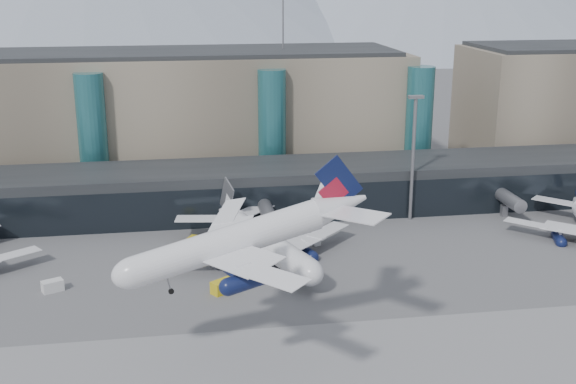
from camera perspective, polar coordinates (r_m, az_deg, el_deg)
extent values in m
plane|color=#515154|center=(100.56, 1.69, -11.80)|extent=(900.00, 900.00, 0.00)
cube|color=black|center=(151.97, -2.30, 0.25)|extent=(170.00, 18.00, 10.00)
cube|color=black|center=(143.81, -1.88, -1.12)|extent=(170.00, 0.40, 8.00)
cylinder|color=slate|center=(141.77, -1.78, -1.30)|extent=(2.80, 14.00, 2.80)
cube|color=slate|center=(142.72, -1.77, -2.44)|extent=(1.20, 1.20, 2.40)
cylinder|color=slate|center=(155.75, 16.79, -0.36)|extent=(2.80, 14.00, 2.80)
cube|color=slate|center=(156.62, 16.70, -1.41)|extent=(1.20, 1.20, 2.40)
cube|color=gray|center=(180.06, -11.52, 5.80)|extent=(130.00, 30.00, 30.00)
cube|color=black|center=(177.88, -11.81, 10.71)|extent=(123.50, 28.00, 1.00)
cylinder|color=#27676E|center=(165.39, -15.17, 4.25)|extent=(6.40, 6.40, 28.00)
cylinder|color=#27676E|center=(165.78, -1.27, 4.86)|extent=(6.40, 6.40, 28.00)
cylinder|color=#27676E|center=(173.84, 10.29, 5.15)|extent=(6.40, 6.40, 28.00)
cylinder|color=slate|center=(179.09, -0.40, 13.50)|extent=(0.40, 0.40, 16.00)
cylinder|color=slate|center=(146.99, 9.83, 2.48)|extent=(0.70, 0.70, 25.00)
cube|color=slate|center=(144.44, 10.08, 7.41)|extent=(3.00, 1.20, 0.60)
cylinder|color=silver|center=(89.50, -3.68, -2.90)|extent=(24.08, 6.99, 3.94)
ellipsoid|color=silver|center=(87.85, -11.28, -3.58)|extent=(5.98, 4.62, 3.94)
cone|color=silver|center=(93.76, 5.46, -1.89)|extent=(7.25, 4.79, 3.94)
cube|color=silver|center=(82.39, -1.20, -5.11)|extent=(13.98, 17.43, 0.20)
cylinder|color=#0D163D|center=(84.66, -2.45, -5.98)|extent=(5.00, 2.77, 2.17)
cube|color=silver|center=(89.54, 6.59, -2.70)|extent=(7.89, 9.16, 0.16)
cube|color=silver|center=(97.90, -3.82, -1.56)|extent=(10.62, 17.93, 0.20)
cylinder|color=#0D163D|center=(96.40, -4.31, -3.13)|extent=(5.00, 2.77, 2.17)
cube|color=silver|center=(97.90, 4.44, -0.93)|extent=(6.28, 9.46, 0.16)
cube|color=#0D163D|center=(92.93, 5.71, -0.03)|extent=(5.86, 1.00, 6.93)
cube|color=maroon|center=(92.91, 5.10, -0.78)|extent=(3.94, 0.78, 3.79)
cylinder|color=slate|center=(89.08, -8.90, -4.93)|extent=(0.16, 0.16, 3.15)
cylinder|color=black|center=(89.59, -8.86, -5.75)|extent=(0.73, 0.34, 0.70)
cylinder|color=black|center=(88.97, -2.65, -5.72)|extent=(0.94, 0.46, 0.90)
cylinder|color=black|center=(93.25, -3.35, -4.65)|extent=(0.94, 0.46, 0.90)
cylinder|color=silver|center=(126.20, -2.01, -3.24)|extent=(13.18, 26.80, 4.45)
ellipsoid|color=silver|center=(115.12, 1.00, -5.24)|extent=(6.28, 7.36, 4.45)
cone|color=silver|center=(140.99, -5.15, -1.04)|extent=(6.76, 8.72, 4.45)
cube|color=silver|center=(132.31, 1.34, -2.62)|extent=(18.25, 18.11, 0.22)
cylinder|color=#0D163D|center=(130.76, 0.79, -3.91)|extent=(4.10, 5.88, 2.45)
cube|color=silver|center=(143.02, -3.18, -0.65)|extent=(9.57, 9.95, 0.18)
cube|color=silver|center=(124.43, -6.37, -3.99)|extent=(19.72, 8.32, 0.22)
cylinder|color=#0D163D|center=(124.75, -5.08, -5.02)|extent=(4.10, 5.88, 2.45)
cube|color=silver|center=(139.00, -7.18, -1.27)|extent=(10.43, 5.26, 0.18)
cube|color=slate|center=(140.29, -5.25, 0.38)|extent=(2.48, 6.35, 7.84)
cube|color=silver|center=(139.66, -5.05, -0.26)|extent=(1.78, 4.29, 4.28)
cylinder|color=slate|center=(119.47, 0.03, -5.90)|extent=(0.18, 0.18, 3.56)
cylinder|color=black|center=(120.08, 0.03, -6.58)|extent=(0.53, 0.84, 0.79)
cylinder|color=black|center=(129.86, -1.16, -4.74)|extent=(0.71, 1.09, 1.02)
cylinder|color=black|center=(127.68, -3.30, -5.16)|extent=(0.71, 1.09, 1.02)
cube|color=silver|center=(147.20, 19.74, -1.84)|extent=(16.04, 15.49, 0.19)
cylinder|color=#0D163D|center=(146.97, 20.52, -2.76)|extent=(3.46, 5.09, 2.12)
cube|color=silver|center=(160.13, 20.24, -0.05)|extent=(8.41, 8.54, 0.15)
cube|color=silver|center=(121.05, -18.11, -7.06)|extent=(3.70, 3.01, 1.82)
cube|color=gold|center=(135.90, -7.53, -3.81)|extent=(2.44, 2.85, 1.40)
cube|color=silver|center=(134.61, 2.07, -3.87)|extent=(2.29, 2.83, 1.44)
cube|color=gold|center=(115.12, -5.17, -7.44)|extent=(4.14, 3.71, 2.04)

